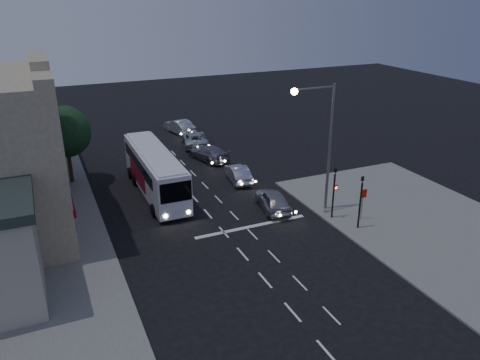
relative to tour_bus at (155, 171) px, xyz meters
name	(u,v)px	position (x,y,z in m)	size (l,w,h in m)	color
ground	(236,246)	(2.39, -10.12, -1.88)	(120.00, 120.00, 0.00)	black
sidewalk_near	(443,233)	(15.39, -14.12, -1.82)	(12.00, 24.00, 0.12)	slate
sidewalk_far	(7,230)	(-10.61, -2.12, -1.82)	(12.00, 50.00, 0.12)	slate
road_markings	(234,220)	(3.68, -6.81, -1.88)	(8.00, 30.55, 0.01)	silver
tour_bus	(155,171)	(0.00, 0.00, 0.00)	(2.70, 11.38, 3.48)	white
car_suv	(273,200)	(6.94, -6.32, -1.15)	(1.73, 4.31, 1.47)	#A4A5AD
car_sedan_a	(238,173)	(6.84, -0.29, -1.21)	(1.43, 4.11, 1.35)	#B6BAC5
car_sedan_b	(209,153)	(6.43, 5.56, -1.19)	(1.95, 4.79, 1.39)	gray
car_sedan_c	(195,139)	(6.72, 10.37, -1.17)	(2.36, 5.11, 1.42)	silver
car_extra	(180,126)	(6.62, 15.28, -1.11)	(1.63, 4.67, 1.54)	silver
traffic_signal_main	(334,187)	(9.99, -9.34, 0.54)	(0.25, 0.35, 4.10)	black
traffic_signal_side	(361,196)	(10.69, -11.32, 0.54)	(0.18, 0.15, 4.10)	black
regulatory_sign	(363,199)	(11.69, -10.35, -0.29)	(0.45, 0.12, 2.20)	slate
streetlight	(323,134)	(9.74, -7.92, 3.85)	(3.32, 0.44, 9.00)	slate
street_tree	(65,130)	(-5.81, 4.91, 2.62)	(4.00, 4.00, 6.20)	black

